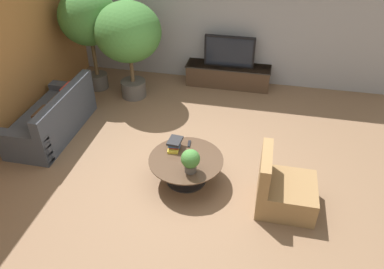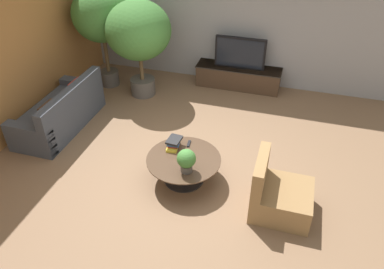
% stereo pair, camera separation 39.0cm
% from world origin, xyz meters
% --- Properties ---
extents(ground_plane, '(24.00, 24.00, 0.00)m').
position_xyz_m(ground_plane, '(0.00, 0.00, 0.00)').
color(ground_plane, brown).
extents(back_wall_stone, '(7.40, 0.12, 3.00)m').
position_xyz_m(back_wall_stone, '(0.00, 3.26, 1.50)').
color(back_wall_stone, '#939399').
rests_on(back_wall_stone, ground).
extents(media_console, '(1.82, 0.50, 0.46)m').
position_xyz_m(media_console, '(0.21, 2.94, 0.24)').
color(media_console, '#473323').
rests_on(media_console, ground).
extents(television, '(1.06, 0.13, 0.66)m').
position_xyz_m(television, '(0.21, 2.94, 0.79)').
color(television, black).
rests_on(television, media_console).
extents(coffee_table, '(1.11, 1.11, 0.41)m').
position_xyz_m(coffee_table, '(-0.00, -0.27, 0.29)').
color(coffee_table, black).
rests_on(coffee_table, ground).
extents(couch_by_wall, '(0.84, 1.88, 0.84)m').
position_xyz_m(couch_by_wall, '(-2.58, 0.48, 0.29)').
color(couch_by_wall, '#3D424C').
rests_on(couch_by_wall, ground).
extents(armchair_wicker, '(0.80, 0.76, 0.86)m').
position_xyz_m(armchair_wicker, '(1.43, -0.50, 0.27)').
color(armchair_wicker, olive).
rests_on(armchair_wicker, ground).
extents(potted_palm_tall, '(1.15, 1.15, 2.11)m').
position_xyz_m(potted_palm_tall, '(-2.52, 2.24, 1.50)').
color(potted_palm_tall, '#514C47').
rests_on(potted_palm_tall, ground).
extents(potted_palm_corner, '(1.28, 1.28, 1.96)m').
position_xyz_m(potted_palm_corner, '(-1.65, 2.05, 1.33)').
color(potted_palm_corner, '#514C47').
rests_on(potted_palm_corner, ground).
extents(potted_plant_tabletop, '(0.27, 0.27, 0.36)m').
position_xyz_m(potted_plant_tabletop, '(0.12, -0.52, 0.61)').
color(potted_plant_tabletop, '#514C47').
rests_on(potted_plant_tabletop, coffee_table).
extents(book_stack, '(0.22, 0.31, 0.15)m').
position_xyz_m(book_stack, '(-0.23, -0.04, 0.49)').
color(book_stack, gold).
rests_on(book_stack, coffee_table).
extents(remote_black, '(0.06, 0.16, 0.02)m').
position_xyz_m(remote_black, '(-0.03, 0.09, 0.42)').
color(remote_black, black).
rests_on(remote_black, coffee_table).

